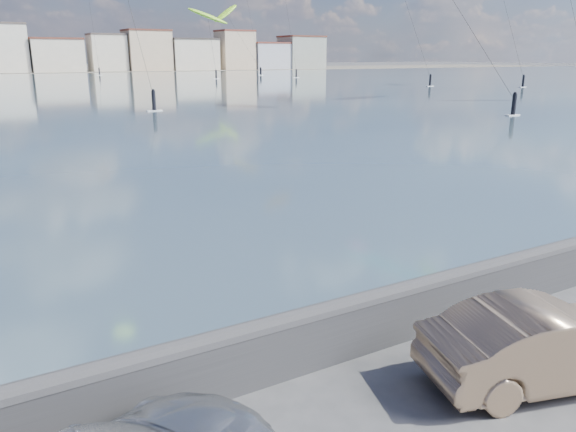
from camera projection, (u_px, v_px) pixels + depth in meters
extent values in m
cube|color=#28282B|center=(275.00, 352.00, 8.75)|extent=(400.00, 0.35, 0.90)
cylinder|color=#28282B|center=(275.00, 326.00, 8.62)|extent=(400.00, 0.36, 0.36)
cube|color=beige|center=(3.00, 49.00, 164.26)|extent=(13.00, 10.00, 13.50)
cube|color=beige|center=(56.00, 56.00, 171.87)|extent=(15.00, 12.00, 9.50)
cube|color=#562D23|center=(54.00, 39.00, 170.48)|extent=(15.30, 12.24, 0.60)
cube|color=beige|center=(107.00, 54.00, 179.22)|extent=(11.00, 9.00, 11.00)
cube|color=#4C423D|center=(106.00, 34.00, 177.62)|extent=(11.22, 9.18, 0.60)
cube|color=#CCB293|center=(147.00, 51.00, 185.35)|extent=(14.00, 11.00, 12.50)
cube|color=#562D23|center=(146.00, 30.00, 183.54)|extent=(14.28, 11.22, 0.60)
cube|color=beige|center=(192.00, 55.00, 193.24)|extent=(16.00, 12.00, 10.00)
cube|color=#383330|center=(191.00, 39.00, 191.78)|extent=(16.32, 12.24, 0.60)
cube|color=#CCB293|center=(235.00, 51.00, 200.87)|extent=(12.00, 10.00, 13.00)
cube|color=brown|center=(235.00, 31.00, 199.00)|extent=(12.24, 10.20, 0.60)
cube|color=#B2B7C6|center=(268.00, 57.00, 208.00)|extent=(14.00, 11.00, 9.00)
cube|color=brown|center=(268.00, 43.00, 206.68)|extent=(14.28, 11.22, 0.60)
cube|color=gray|center=(301.00, 53.00, 214.72)|extent=(15.00, 12.00, 11.50)
cube|color=#562D23|center=(302.00, 37.00, 213.05)|extent=(15.30, 12.24, 0.60)
imported|color=tan|center=(549.00, 344.00, 8.61)|extent=(4.18, 2.44, 1.30)
cube|color=white|center=(513.00, 115.00, 47.42)|extent=(1.40, 0.42, 0.08)
cylinder|color=black|center=(514.00, 104.00, 47.17)|extent=(0.36, 0.36, 1.70)
sphere|color=black|center=(515.00, 93.00, 46.92)|extent=(0.28, 0.28, 0.28)
cylinder|color=black|center=(457.00, 6.00, 49.00)|extent=(3.11, 11.64, 15.50)
cube|color=white|center=(523.00, 87.00, 89.98)|extent=(1.40, 0.42, 0.08)
cylinder|color=black|center=(523.00, 81.00, 89.74)|extent=(0.36, 0.36, 1.70)
sphere|color=black|center=(524.00, 75.00, 89.49)|extent=(0.28, 0.28, 0.28)
cube|color=white|center=(100.00, 75.00, 144.08)|extent=(1.40, 0.42, 0.08)
cylinder|color=black|center=(99.00, 71.00, 143.83)|extent=(0.36, 0.36, 1.70)
sphere|color=black|center=(99.00, 68.00, 143.58)|extent=(0.28, 0.28, 0.28)
cylinder|color=black|center=(91.00, 16.00, 143.87)|extent=(0.47, 8.97, 26.68)
cube|color=white|center=(154.00, 111.00, 51.31)|extent=(1.40, 0.42, 0.08)
cylinder|color=black|center=(154.00, 101.00, 51.06)|extent=(0.36, 0.36, 1.70)
sphere|color=black|center=(153.00, 90.00, 50.82)|extent=(0.28, 0.28, 0.28)
cube|color=white|center=(430.00, 86.00, 92.26)|extent=(1.40, 0.42, 0.08)
cylinder|color=black|center=(430.00, 80.00, 92.01)|extent=(0.36, 0.36, 1.70)
sphere|color=black|center=(431.00, 75.00, 91.76)|extent=(0.28, 0.28, 0.28)
cube|color=white|center=(260.00, 75.00, 147.81)|extent=(1.40, 0.42, 0.08)
cylinder|color=black|center=(260.00, 71.00, 147.57)|extent=(0.36, 0.36, 1.70)
sphere|color=black|center=(260.00, 68.00, 147.32)|extent=(0.28, 0.28, 0.28)
cylinder|color=black|center=(251.00, 19.00, 151.10)|extent=(2.80, 15.84, 26.08)
ellipsoid|color=#8CD826|center=(208.00, 16.00, 123.38)|extent=(9.39, 5.22, 4.34)
cube|color=white|center=(216.00, 79.00, 121.30)|extent=(1.40, 0.42, 0.08)
cylinder|color=black|center=(216.00, 74.00, 121.05)|extent=(0.36, 0.36, 1.70)
sphere|color=black|center=(216.00, 70.00, 120.80)|extent=(0.28, 0.28, 0.28)
cylinder|color=black|center=(212.00, 44.00, 122.16)|extent=(1.19, 6.25, 11.95)
ellipsoid|color=#8CD826|center=(226.00, 13.00, 147.20)|extent=(7.98, 3.84, 5.68)
cube|color=white|center=(261.00, 75.00, 142.58)|extent=(1.40, 0.42, 0.08)
cylinder|color=black|center=(261.00, 72.00, 142.33)|extent=(0.36, 0.36, 1.70)
sphere|color=black|center=(261.00, 68.00, 142.08)|extent=(0.28, 0.28, 0.28)
cylinder|color=black|center=(243.00, 41.00, 144.72)|extent=(3.55, 12.84, 14.30)
cube|color=white|center=(296.00, 78.00, 127.76)|extent=(1.40, 0.42, 0.08)
cylinder|color=black|center=(296.00, 74.00, 127.51)|extent=(0.36, 0.36, 1.70)
sphere|color=black|center=(296.00, 69.00, 127.26)|extent=(0.28, 0.28, 0.28)
cylinder|color=black|center=(286.00, 2.00, 128.90)|extent=(2.01, 12.70, 30.84)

